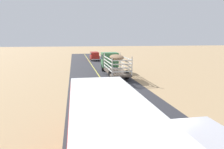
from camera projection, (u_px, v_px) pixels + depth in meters
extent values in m
cube|color=#192333|center=(217.00, 149.00, 6.71)|extent=(1.79, 3.22, 0.44)
cube|color=#3F7F4C|center=(110.00, 60.00, 32.02)|extent=(2.50, 2.20, 2.20)
cube|color=#192333|center=(110.00, 57.00, 31.94)|extent=(2.53, 1.54, 0.70)
cube|color=brown|center=(117.00, 72.00, 26.99)|extent=(2.50, 6.40, 0.24)
cylinder|color=silver|center=(104.00, 61.00, 29.60)|extent=(0.12, 0.12, 2.20)
cylinder|color=silver|center=(120.00, 60.00, 30.03)|extent=(0.12, 0.12, 2.20)
cylinder|color=silver|center=(112.00, 66.00, 23.52)|extent=(0.12, 0.12, 2.20)
cylinder|color=silver|center=(132.00, 66.00, 23.95)|extent=(0.12, 0.12, 2.20)
cube|color=silver|center=(108.00, 68.00, 26.67)|extent=(0.08, 6.30, 0.12)
cube|color=silver|center=(125.00, 68.00, 27.11)|extent=(0.08, 6.30, 0.12)
cube|color=silver|center=(122.00, 72.00, 23.83)|extent=(2.40, 0.08, 0.12)
cube|color=silver|center=(108.00, 65.00, 26.59)|extent=(0.08, 6.30, 0.12)
cube|color=silver|center=(126.00, 64.00, 27.03)|extent=(0.08, 6.30, 0.12)
cube|color=silver|center=(122.00, 68.00, 23.76)|extent=(2.40, 0.08, 0.12)
cube|color=silver|center=(108.00, 61.00, 26.52)|extent=(0.08, 6.30, 0.12)
cube|color=silver|center=(126.00, 61.00, 26.95)|extent=(0.08, 6.30, 0.12)
cube|color=silver|center=(122.00, 64.00, 23.68)|extent=(2.40, 0.08, 0.12)
cube|color=silver|center=(108.00, 58.00, 26.44)|extent=(0.08, 6.30, 0.12)
cube|color=silver|center=(126.00, 58.00, 26.88)|extent=(0.08, 6.30, 0.12)
cube|color=silver|center=(122.00, 61.00, 23.60)|extent=(2.40, 0.08, 0.12)
ellipsoid|color=#8C6B4C|center=(117.00, 57.00, 26.64)|extent=(1.75, 3.84, 0.70)
cylinder|color=black|center=(103.00, 68.00, 32.04)|extent=(0.32, 1.10, 1.10)
cylinder|color=black|center=(116.00, 67.00, 32.44)|extent=(0.32, 1.10, 1.10)
cylinder|color=black|center=(110.00, 75.00, 25.58)|extent=(0.32, 1.10, 1.10)
cylinder|color=black|center=(127.00, 75.00, 25.98)|extent=(0.32, 1.10, 1.10)
cube|color=white|center=(115.00, 114.00, 5.49)|extent=(2.45, 9.80, 0.16)
cube|color=#192333|center=(115.00, 147.00, 5.66)|extent=(2.54, 9.20, 0.80)
cylinder|color=black|center=(76.00, 146.00, 8.90)|extent=(0.30, 1.00, 1.00)
cylinder|color=black|center=(125.00, 142.00, 9.30)|extent=(0.30, 1.00, 1.00)
cube|color=#B2261E|center=(94.00, 57.00, 47.80)|extent=(1.90, 4.60, 0.90)
cube|color=#B2261E|center=(94.00, 54.00, 47.50)|extent=(1.75, 3.59, 0.80)
cube|color=#192333|center=(94.00, 54.00, 47.50)|extent=(1.79, 3.22, 0.44)
cube|color=silver|center=(95.00, 60.00, 45.71)|extent=(1.86, 0.20, 0.24)
cube|color=red|center=(92.00, 57.00, 45.41)|extent=(0.16, 0.06, 0.14)
cube|color=red|center=(99.00, 57.00, 45.71)|extent=(0.16, 0.06, 0.14)
cylinder|color=black|center=(90.00, 58.00, 49.08)|extent=(0.26, 0.76, 0.76)
cylinder|color=black|center=(97.00, 58.00, 49.38)|extent=(0.26, 0.76, 0.76)
cylinder|color=black|center=(92.00, 59.00, 46.32)|extent=(0.26, 0.76, 0.76)
cylinder|color=black|center=(99.00, 59.00, 46.62)|extent=(0.26, 0.76, 0.76)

